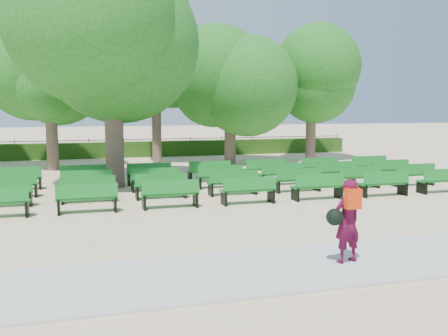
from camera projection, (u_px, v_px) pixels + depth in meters
ground at (195, 199)px, 16.04m from camera, size 120.00×120.00×0.00m
paving at (285, 270)px, 8.98m from camera, size 30.00×2.20×0.06m
curb at (263, 251)px, 10.07m from camera, size 30.00×0.12×0.10m
hedge at (142, 149)px, 29.33m from camera, size 26.00×0.70×0.90m
fence at (141, 156)px, 29.76m from camera, size 26.00×0.10×1.02m
tree_line at (151, 164)px, 25.57m from camera, size 21.80×6.80×7.04m
bench_array at (226, 189)px, 17.47m from camera, size 1.68×0.56×1.05m
tree_among at (112, 43)px, 17.71m from camera, size 5.92×5.92×7.90m
person at (346, 220)px, 9.24m from camera, size 0.77×0.50×1.57m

